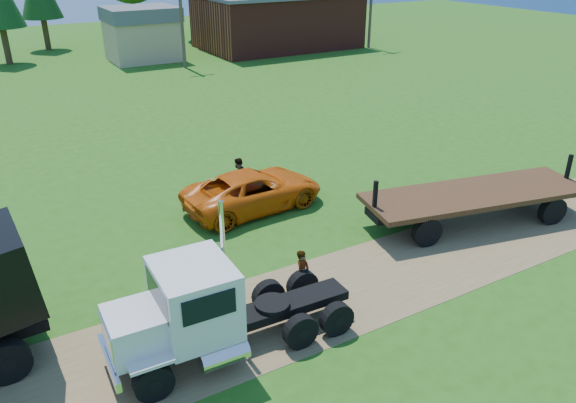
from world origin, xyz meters
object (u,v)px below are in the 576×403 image
white_semi_tractor (199,312)px  orange_pickup (253,190)px  flatbed_trailer (475,198)px  spectator_a (302,273)px

white_semi_tractor → orange_pickup: 9.12m
flatbed_trailer → orange_pickup: bearing=154.2°
white_semi_tractor → spectator_a: white_semi_tractor is taller
white_semi_tractor → orange_pickup: bearing=56.0°
orange_pickup → white_semi_tractor: bearing=139.9°
white_semi_tractor → flatbed_trailer: (12.20, 2.03, -0.43)m
flatbed_trailer → spectator_a: bearing=-161.4°
orange_pickup → flatbed_trailer: 8.72m
flatbed_trailer → white_semi_tractor: bearing=-158.5°
white_semi_tractor → flatbed_trailer: white_semi_tractor is taller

